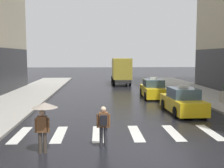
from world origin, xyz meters
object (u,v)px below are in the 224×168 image
at_px(box_truck, 121,70).
at_px(pedestrian_with_backpack, 103,123).
at_px(pedestrian_with_umbrella, 44,114).
at_px(taxi_second, 153,89).
at_px(taxi_lead, 183,102).

height_order(box_truck, pedestrian_with_backpack, box_truck).
distance_m(box_truck, pedestrian_with_umbrella, 25.61).
height_order(taxi_second, pedestrian_with_backpack, taxi_second).
height_order(taxi_lead, taxi_second, same).
height_order(taxi_second, pedestrian_with_umbrella, pedestrian_with_umbrella).
xyz_separation_m(taxi_second, pedestrian_with_umbrella, (-6.87, -13.67, 0.79)).
xyz_separation_m(taxi_lead, pedestrian_with_umbrella, (-7.44, -7.07, 0.79)).
xyz_separation_m(pedestrian_with_umbrella, pedestrian_with_backpack, (2.23, 0.59, -0.54)).
relative_size(taxi_second, pedestrian_with_backpack, 2.77).
relative_size(taxi_second, box_truck, 0.60).
distance_m(pedestrian_with_umbrella, pedestrian_with_backpack, 2.37).
distance_m(box_truck, pedestrian_with_backpack, 24.70).
bearing_deg(pedestrian_with_umbrella, pedestrian_with_backpack, 14.90).
height_order(taxi_second, box_truck, box_truck).
height_order(box_truck, pedestrian_with_umbrella, box_truck).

